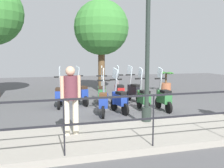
{
  "coord_description": "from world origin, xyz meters",
  "views": [
    {
      "loc": [
        -8.69,
        3.04,
        2.02
      ],
      "look_at": [
        0.2,
        0.5,
        0.9
      ],
      "focal_mm": 40.0,
      "sensor_mm": 36.0,
      "label": 1
    }
  ],
  "objects_px": {
    "pedestrian_distant": "(71,95)",
    "potted_palm": "(166,83)",
    "scooter_far_0": "(134,90)",
    "scooter_far_4": "(60,95)",
    "lamp_post_near": "(147,47)",
    "scooter_near_0": "(164,97)",
    "tree_distant": "(101,28)",
    "scooter_far_2": "(102,93)",
    "scooter_far_3": "(81,93)",
    "scooter_near_3": "(103,101)",
    "scooter_near_2": "(119,99)",
    "scooter_far_1": "(119,91)",
    "scooter_near_1": "(143,98)"
  },
  "relations": [
    {
      "from": "scooter_near_0",
      "to": "scooter_near_2",
      "type": "height_order",
      "value": "same"
    },
    {
      "from": "scooter_near_3",
      "to": "scooter_far_3",
      "type": "relative_size",
      "value": 1.0
    },
    {
      "from": "scooter_near_2",
      "to": "pedestrian_distant",
      "type": "bearing_deg",
      "value": 130.0
    },
    {
      "from": "scooter_near_1",
      "to": "scooter_near_3",
      "type": "xyz_separation_m",
      "value": [
        -0.23,
        1.51,
        0.0
      ]
    },
    {
      "from": "potted_palm",
      "to": "scooter_far_0",
      "type": "height_order",
      "value": "scooter_far_0"
    },
    {
      "from": "scooter_near_2",
      "to": "scooter_near_0",
      "type": "bearing_deg",
      "value": -104.18
    },
    {
      "from": "scooter_far_0",
      "to": "scooter_near_1",
      "type": "bearing_deg",
      "value": 157.61
    },
    {
      "from": "tree_distant",
      "to": "scooter_near_3",
      "type": "relative_size",
      "value": 3.15
    },
    {
      "from": "scooter_near_0",
      "to": "scooter_far_4",
      "type": "height_order",
      "value": "same"
    },
    {
      "from": "pedestrian_distant",
      "to": "potted_palm",
      "type": "height_order",
      "value": "pedestrian_distant"
    },
    {
      "from": "potted_palm",
      "to": "scooter_near_2",
      "type": "distance_m",
      "value": 5.68
    },
    {
      "from": "lamp_post_near",
      "to": "potted_palm",
      "type": "bearing_deg",
      "value": -32.47
    },
    {
      "from": "scooter_near_2",
      "to": "scooter_far_2",
      "type": "distance_m",
      "value": 1.55
    },
    {
      "from": "pedestrian_distant",
      "to": "scooter_far_3",
      "type": "height_order",
      "value": "pedestrian_distant"
    },
    {
      "from": "lamp_post_near",
      "to": "scooter_near_0",
      "type": "xyz_separation_m",
      "value": [
        1.6,
        -1.36,
        -1.71
      ]
    },
    {
      "from": "pedestrian_distant",
      "to": "scooter_near_2",
      "type": "height_order",
      "value": "pedestrian_distant"
    },
    {
      "from": "scooter_far_1",
      "to": "tree_distant",
      "type": "bearing_deg",
      "value": 4.99
    },
    {
      "from": "pedestrian_distant",
      "to": "scooter_far_4",
      "type": "relative_size",
      "value": 1.03
    },
    {
      "from": "potted_palm",
      "to": "scooter_near_3",
      "type": "distance_m",
      "value": 6.23
    },
    {
      "from": "pedestrian_distant",
      "to": "scooter_far_4",
      "type": "distance_m",
      "value": 3.86
    },
    {
      "from": "lamp_post_near",
      "to": "scooter_far_2",
      "type": "height_order",
      "value": "lamp_post_near"
    },
    {
      "from": "scooter_near_3",
      "to": "scooter_far_4",
      "type": "relative_size",
      "value": 1.0
    },
    {
      "from": "lamp_post_near",
      "to": "scooter_far_1",
      "type": "distance_m",
      "value": 3.88
    },
    {
      "from": "scooter_near_1",
      "to": "scooter_near_3",
      "type": "height_order",
      "value": "same"
    },
    {
      "from": "tree_distant",
      "to": "scooter_near_2",
      "type": "xyz_separation_m",
      "value": [
        -5.04,
        0.59,
        -2.89
      ]
    },
    {
      "from": "tree_distant",
      "to": "scooter_far_2",
      "type": "bearing_deg",
      "value": 166.66
    },
    {
      "from": "tree_distant",
      "to": "scooter_near_0",
      "type": "distance_m",
      "value": 6.0
    },
    {
      "from": "scooter_near_1",
      "to": "scooter_near_3",
      "type": "relative_size",
      "value": 1.0
    },
    {
      "from": "pedestrian_distant",
      "to": "scooter_far_4",
      "type": "height_order",
      "value": "pedestrian_distant"
    },
    {
      "from": "scooter_far_1",
      "to": "lamp_post_near",
      "type": "bearing_deg",
      "value": -179.34
    },
    {
      "from": "scooter_near_2",
      "to": "scooter_near_3",
      "type": "xyz_separation_m",
      "value": [
        -0.18,
        0.61,
        0.0
      ]
    },
    {
      "from": "tree_distant",
      "to": "scooter_near_2",
      "type": "distance_m",
      "value": 5.84
    },
    {
      "from": "potted_palm",
      "to": "pedestrian_distant",
      "type": "bearing_deg",
      "value": 137.5
    },
    {
      "from": "tree_distant",
      "to": "scooter_far_0",
      "type": "relative_size",
      "value": 3.15
    },
    {
      "from": "tree_distant",
      "to": "scooter_near_3",
      "type": "distance_m",
      "value": 6.08
    },
    {
      "from": "tree_distant",
      "to": "scooter_far_4",
      "type": "xyz_separation_m",
      "value": [
        -3.52,
        2.49,
        -2.89
      ]
    },
    {
      "from": "pedestrian_distant",
      "to": "lamp_post_near",
      "type": "bearing_deg",
      "value": 93.0
    },
    {
      "from": "tree_distant",
      "to": "scooter_far_4",
      "type": "distance_m",
      "value": 5.19
    },
    {
      "from": "scooter_near_3",
      "to": "scooter_far_3",
      "type": "height_order",
      "value": "same"
    },
    {
      "from": "scooter_far_0",
      "to": "scooter_far_4",
      "type": "bearing_deg",
      "value": 81.45
    },
    {
      "from": "potted_palm",
      "to": "scooter_far_3",
      "type": "height_order",
      "value": "scooter_far_3"
    },
    {
      "from": "potted_palm",
      "to": "scooter_near_2",
      "type": "height_order",
      "value": "scooter_near_2"
    },
    {
      "from": "potted_palm",
      "to": "scooter_near_0",
      "type": "relative_size",
      "value": 0.69
    },
    {
      "from": "pedestrian_distant",
      "to": "scooter_far_4",
      "type": "bearing_deg",
      "value": 167.8
    },
    {
      "from": "scooter_near_0",
      "to": "scooter_near_1",
      "type": "height_order",
      "value": "same"
    },
    {
      "from": "pedestrian_distant",
      "to": "scooter_far_2",
      "type": "xyz_separation_m",
      "value": [
        3.82,
        -1.67,
        -0.6
      ]
    },
    {
      "from": "lamp_post_near",
      "to": "scooter_near_3",
      "type": "relative_size",
      "value": 2.98
    },
    {
      "from": "scooter_far_3",
      "to": "scooter_near_3",
      "type": "bearing_deg",
      "value": 176.98
    },
    {
      "from": "scooter_near_3",
      "to": "scooter_far_3",
      "type": "xyz_separation_m",
      "value": [
        1.93,
        0.44,
        0.0
      ]
    },
    {
      "from": "lamp_post_near",
      "to": "tree_distant",
      "type": "distance_m",
      "value": 6.87
    }
  ]
}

